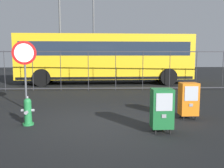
{
  "coord_description": "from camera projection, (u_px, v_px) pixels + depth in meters",
  "views": [
    {
      "loc": [
        -0.01,
        -6.27,
        1.78
      ],
      "look_at": [
        0.3,
        1.2,
        0.9
      ],
      "focal_mm": 39.52,
      "sensor_mm": 36.0,
      "label": 1
    }
  ],
  "objects": [
    {
      "name": "ground_plane",
      "position": [
        102.0,
        124.0,
        6.43
      ],
      "size": [
        60.0,
        60.0,
        0.0
      ],
      "primitive_type": "plane",
      "color": "black"
    },
    {
      "name": "stop_sign",
      "position": [
        25.0,
        61.0,
        7.93
      ],
      "size": [
        0.71,
        0.31,
        2.23
      ],
      "color": "#4C4F54",
      "rests_on": "ground_plane"
    },
    {
      "name": "newspaper_box_secondary",
      "position": [
        188.0,
        99.0,
        6.84
      ],
      "size": [
        0.48,
        0.42,
        1.02
      ],
      "color": "black",
      "rests_on": "ground_plane"
    },
    {
      "name": "bus_near",
      "position": [
        105.0,
        56.0,
        15.34
      ],
      "size": [
        10.56,
        3.01,
        3.0
      ],
      "rotation": [
        0.0,
        0.0,
        0.03
      ],
      "color": "gold",
      "rests_on": "ground_plane"
    },
    {
      "name": "fire_hydrant",
      "position": [
        28.0,
        112.0,
        6.27
      ],
      "size": [
        0.33,
        0.32,
        0.75
      ],
      "color": "#1E7238",
      "rests_on": "ground_plane"
    },
    {
      "name": "street_light_near_right",
      "position": [
        60.0,
        12.0,
        16.72
      ],
      "size": [
        0.32,
        0.32,
        8.18
      ],
      "color": "#4C4F54",
      "rests_on": "ground_plane"
    },
    {
      "name": "fence_barrier",
      "position": [
        102.0,
        70.0,
        12.44
      ],
      "size": [
        18.03,
        0.04,
        2.0
      ],
      "color": "#2D2D33",
      "rests_on": "ground_plane"
    },
    {
      "name": "street_light_near_left",
      "position": [
        94.0,
        29.0,
        18.76
      ],
      "size": [
        0.32,
        0.32,
        6.45
      ],
      "color": "#4C4F54",
      "rests_on": "ground_plane"
    },
    {
      "name": "newspaper_box_primary",
      "position": [
        162.0,
        108.0,
        5.64
      ],
      "size": [
        0.48,
        0.42,
        1.02
      ],
      "color": "black",
      "rests_on": "ground_plane"
    }
  ]
}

